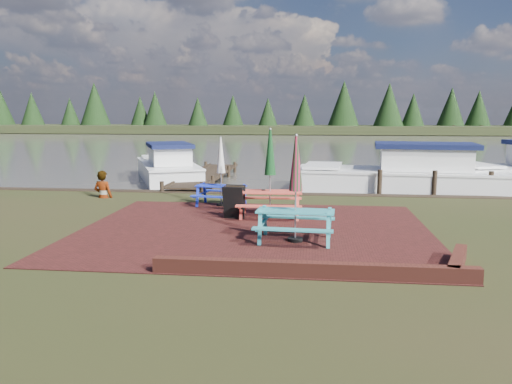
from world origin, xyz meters
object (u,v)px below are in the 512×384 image
at_px(picnic_table_teal, 296,205).
at_px(boat_jetty, 168,168).
at_px(boat_near, 404,177).
at_px(picnic_table_red, 270,187).
at_px(picnic_table_blue, 221,182).
at_px(chalkboard, 234,202).
at_px(person, 102,171).
at_px(jetty, 206,175).

bearing_deg(picnic_table_teal, boat_jetty, 122.85).
bearing_deg(boat_near, picnic_table_red, 148.28).
distance_m(picnic_table_blue, boat_near, 8.10).
distance_m(chalkboard, boat_near, 8.84).
bearing_deg(boat_near, boat_jetty, 82.37).
distance_m(boat_jetty, person, 6.15).
height_order(picnic_table_teal, chalkboard, picnic_table_teal).
relative_size(picnic_table_red, picnic_table_blue, 1.15).
xyz_separation_m(picnic_table_red, chalkboard, (-1.01, -0.30, -0.40)).
distance_m(picnic_table_teal, boat_near, 9.88).
relative_size(chalkboard, jetty, 0.11).
bearing_deg(person, jetty, -104.57).
height_order(boat_jetty, boat_near, boat_near).
bearing_deg(picnic_table_red, boat_near, 50.40).
xyz_separation_m(boat_jetty, person, (-0.60, -6.10, 0.57)).
bearing_deg(picnic_table_red, person, 154.37).
xyz_separation_m(jetty, boat_near, (8.63, -2.30, 0.35)).
height_order(chalkboard, boat_jetty, boat_jetty).
distance_m(chalkboard, jetty, 9.33).
bearing_deg(boat_jetty, person, -119.25).
bearing_deg(boat_near, chalkboard, 144.32).
height_order(picnic_table_red, chalkboard, picnic_table_red).
relative_size(chalkboard, person, 0.49).
bearing_deg(picnic_table_blue, jetty, 114.36).
xyz_separation_m(jetty, boat_jetty, (-1.88, 0.25, 0.28)).
height_order(picnic_table_red, boat_near, picnic_table_red).
height_order(picnic_table_red, person, picnic_table_red).
bearing_deg(jetty, picnic_table_red, -66.35).
bearing_deg(chalkboard, picnic_table_red, 23.27).
height_order(picnic_table_blue, boat_jetty, picnic_table_blue).
relative_size(picnic_table_blue, chalkboard, 2.34).
distance_m(boat_near, person, 11.69).
height_order(jetty, person, person).
bearing_deg(picnic_table_blue, picnic_table_red, -34.88).
bearing_deg(picnic_table_blue, chalkboard, -61.07).
xyz_separation_m(chalkboard, person, (-5.25, 3.05, 0.47)).
relative_size(jetty, boat_near, 1.07).
height_order(picnic_table_red, boat_jetty, picnic_table_red).
xyz_separation_m(chalkboard, jetty, (-2.76, 8.90, -0.38)).
xyz_separation_m(jetty, person, (-2.49, -5.85, 0.85)).
bearing_deg(chalkboard, person, 156.30).
xyz_separation_m(picnic_table_teal, jetty, (-4.60, 11.31, -0.76)).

